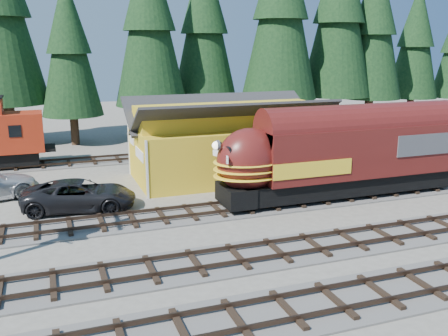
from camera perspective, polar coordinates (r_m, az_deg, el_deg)
name	(u,v)px	position (r m, az deg, el deg)	size (l,w,h in m)	color
ground	(305,230)	(24.17, 9.22, -7.05)	(120.00, 120.00, 0.00)	#6B665B
track_siding	(417,187)	(32.86, 21.23, -2.08)	(68.00, 3.20, 0.33)	#4C4947
track_spur	(66,164)	(38.61, -17.61, 0.49)	(32.00, 3.20, 0.33)	#4C4947
depot	(228,133)	(32.63, 0.48, 4.00)	(12.80, 7.00, 5.30)	gold
conifer_backdrop	(217,22)	(46.71, -0.80, 16.29)	(79.50, 21.27, 17.45)	black
locomotive	(335,158)	(28.76, 12.52, 1.15)	(14.85, 2.95, 4.04)	black
pickup_truck_a	(80,195)	(27.57, -16.18, -3.00)	(2.71, 5.87, 1.63)	black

